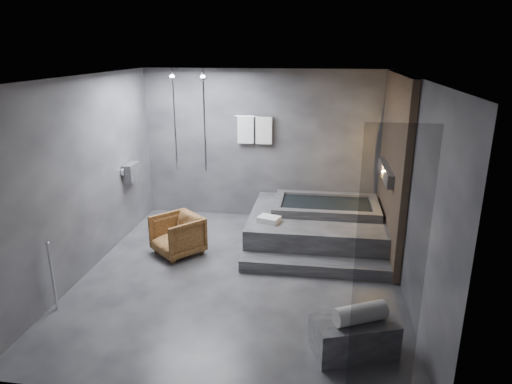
# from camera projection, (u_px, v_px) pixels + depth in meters

# --- Properties ---
(room) EXTENTS (5.00, 5.04, 2.82)m
(room) POSITION_uv_depth(u_px,v_px,m) (271.00, 156.00, 6.26)
(room) COLOR #2B2B2E
(room) RESTS_ON ground
(tub_deck) EXTENTS (2.20, 2.00, 0.50)m
(tub_deck) POSITION_uv_depth(u_px,v_px,m) (316.00, 226.00, 7.76)
(tub_deck) COLOR #303032
(tub_deck) RESTS_ON ground
(tub_step) EXTENTS (2.20, 0.36, 0.18)m
(tub_step) POSITION_uv_depth(u_px,v_px,m) (314.00, 266.00, 6.70)
(tub_step) COLOR #303032
(tub_step) RESTS_ON ground
(concrete_bench) EXTENTS (0.99, 0.74, 0.39)m
(concrete_bench) POSITION_uv_depth(u_px,v_px,m) (354.00, 336.00, 4.91)
(concrete_bench) COLOR #333335
(concrete_bench) RESTS_ON ground
(driftwood_chair) EXTENTS (0.97, 0.97, 0.63)m
(driftwood_chair) POSITION_uv_depth(u_px,v_px,m) (177.00, 235.00, 7.23)
(driftwood_chair) COLOR #472911
(driftwood_chair) RESTS_ON ground
(rolled_towel) EXTENTS (0.60, 0.44, 0.21)m
(rolled_towel) POSITION_uv_depth(u_px,v_px,m) (360.00, 314.00, 4.79)
(rolled_towel) COLOR silver
(rolled_towel) RESTS_ON concrete_bench
(deck_towel) EXTENTS (0.39, 0.34, 0.09)m
(deck_towel) POSITION_uv_depth(u_px,v_px,m) (269.00, 219.00, 7.26)
(deck_towel) COLOR silver
(deck_towel) RESTS_ON tub_deck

